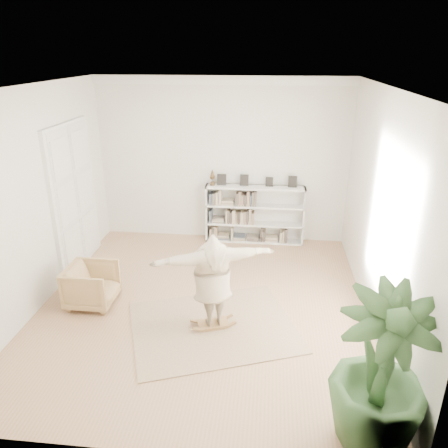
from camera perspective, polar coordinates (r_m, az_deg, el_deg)
name	(u,v)px	position (r m, az deg, el deg)	size (l,w,h in m)	color
floor	(203,305)	(7.66, -2.73, -10.51)	(6.00, 6.00, 0.00)	#9B7550
room_shell	(222,80)	(9.40, -0.27, 18.29)	(6.00, 6.00, 6.00)	silver
doors	(75,199)	(8.97, -18.93, 3.15)	(0.09, 1.78, 2.92)	white
bookshelf	(254,215)	(9.83, 3.99, 1.21)	(2.20, 0.35, 1.64)	silver
armchair	(92,285)	(7.83, -16.90, -7.65)	(0.77, 0.80, 0.72)	tan
rug	(213,326)	(7.11, -1.42, -13.24)	(2.50, 2.00, 0.02)	tan
rocker_board	(213,324)	(7.08, -1.42, -12.87)	(0.55, 0.44, 0.10)	olive
person	(213,278)	(6.65, -1.49, -7.07)	(1.87, 0.51, 1.52)	#BDAB8E
houseplant	(381,372)	(5.12, 19.83, -17.70)	(1.06, 1.06, 1.89)	#305229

